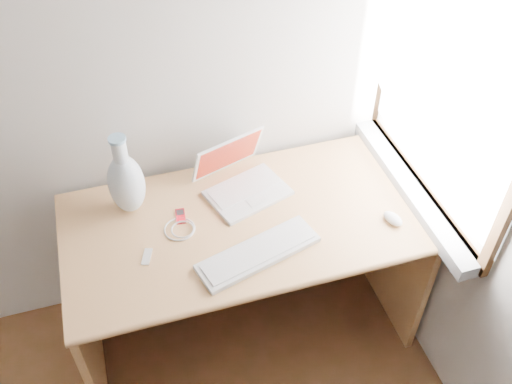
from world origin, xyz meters
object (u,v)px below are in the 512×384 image
object	(u,v)px
desk	(240,240)
vase	(126,182)
external_keyboard	(258,253)
laptop	(245,179)

from	to	relation	value
desk	vase	world-z (taller)	vase
desk	external_keyboard	xyz separation A→B (m)	(-0.00, -0.28, 0.24)
desk	laptop	size ratio (longest dim) A/B	3.87
desk	vase	bearing A→B (deg)	166.43
external_keyboard	laptop	bearing A→B (deg)	66.18
desk	vase	distance (m)	0.58
laptop	desk	bearing A→B (deg)	-139.68
external_keyboard	vase	size ratio (longest dim) A/B	1.36
desk	external_keyboard	distance (m)	0.37
desk	external_keyboard	bearing A→B (deg)	-90.20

